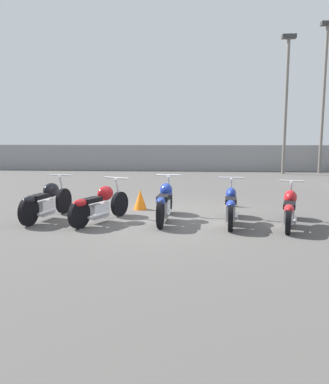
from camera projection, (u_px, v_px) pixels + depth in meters
name	position (u px, v px, depth m)	size (l,w,h in m)	color
ground_plane	(165.00, 217.00, 9.06)	(60.00, 60.00, 0.00)	#514F4C
fence_back	(180.00, 158.00, 21.68)	(40.00, 0.04, 1.48)	gray
light_pole_left	(286.00, 93.00, 19.33)	(0.70, 0.35, 7.09)	slate
light_pole_right	(324.00, 86.00, 19.69)	(0.70, 0.35, 7.84)	slate
motorcycle_slot_0	(47.00, 201.00, 8.80)	(0.71, 2.06, 1.01)	black
motorcycle_slot_1	(100.00, 204.00, 8.50)	(1.08, 1.92, 0.97)	black
motorcycle_slot_2	(165.00, 202.00, 8.66)	(0.61, 2.20, 1.01)	black
motorcycle_slot_3	(231.00, 206.00, 8.36)	(0.59, 2.07, 0.99)	black
motorcycle_slot_4	(290.00, 208.00, 8.12)	(0.81, 2.05, 0.94)	black
traffic_cone_near	(140.00, 199.00, 10.05)	(0.36, 0.36, 0.54)	orange
traffic_cone_far	(231.00, 198.00, 10.50)	(0.27, 0.27, 0.49)	orange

